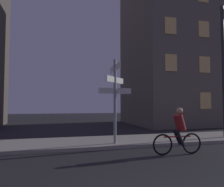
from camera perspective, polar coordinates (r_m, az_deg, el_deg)
The scene contains 4 objects.
sidewalk_kerb at distance 9.40m, azimuth -5.41°, elevation -13.08°, with size 40.00×2.66×0.14m, color gray.
signpost at distance 8.64m, azimuth 0.81°, elevation 0.29°, with size 1.39×1.57×3.44m.
cyclist at distance 7.72m, azimuth 17.61°, elevation -10.05°, with size 1.82×0.33×1.61m.
building_right_block at distance 21.23m, azimuth 20.06°, elevation 10.98°, with size 10.97×7.74×13.58m.
Camera 1 is at (-1.48, -2.44, 1.71)m, focal length 33.72 mm.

